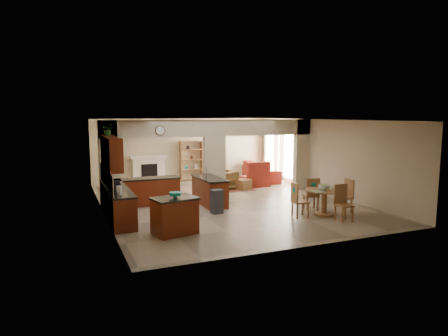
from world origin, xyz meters
name	(u,v)px	position (x,y,z in m)	size (l,w,h in m)	color
floor	(225,202)	(0.00, 0.00, 0.00)	(10.00, 10.00, 0.00)	gray
ceiling	(225,120)	(0.00, 0.00, 2.80)	(10.00, 10.00, 0.00)	white
wall_back	(183,150)	(0.00, 5.00, 1.40)	(8.00, 8.00, 0.00)	#BDAB8A
wall_front	(311,186)	(0.00, -5.00, 1.40)	(8.00, 8.00, 0.00)	#BDAB8A
wall_left	(102,168)	(-4.00, 0.00, 1.40)	(10.00, 10.00, 0.00)	#BDAB8A
wall_right	(323,157)	(4.00, 0.00, 1.40)	(10.00, 10.00, 0.00)	#BDAB8A
partition_left_pier	(109,163)	(-3.70, 1.00, 1.40)	(0.60, 0.25, 2.80)	#BDAB8A
partition_center_pier	(214,167)	(0.00, 1.00, 1.10)	(0.80, 0.25, 2.20)	#BDAB8A
partition_right_pier	(301,155)	(3.70, 1.00, 1.40)	(0.60, 0.25, 2.80)	#BDAB8A
partition_header	(214,128)	(0.00, 1.00, 2.50)	(8.00, 0.25, 0.60)	#BDAB8A
kitchen_counter	(129,198)	(-3.26, -0.25, 0.46)	(2.52, 3.29, 1.48)	#471608
upper_cabinets	(111,152)	(-3.82, -0.80, 1.92)	(0.35, 2.40, 0.90)	#471608
peninsula	(210,191)	(-0.60, -0.11, 0.46)	(0.70, 1.85, 0.91)	#471608
wall_clock	(160,130)	(-2.00, 0.85, 2.45)	(0.34, 0.34, 0.03)	#4D2D19
rug	(232,189)	(1.20, 2.10, 0.01)	(1.60, 1.30, 0.01)	brown
fireplace	(149,169)	(-1.60, 4.83, 0.61)	(1.60, 0.35, 1.20)	white
shelving_unit	(191,161)	(0.35, 4.82, 0.90)	(1.00, 0.32, 1.80)	#955433
window_a	(290,156)	(3.97, 2.30, 1.20)	(0.02, 0.90, 1.90)	white
window_b	(270,153)	(3.97, 4.00, 1.20)	(0.02, 0.90, 1.90)	white
glazed_door	(279,158)	(3.97, 3.15, 1.05)	(0.02, 0.70, 2.10)	white
drape_a_left	(296,158)	(3.93, 1.70, 1.20)	(0.10, 0.28, 2.30)	#44221B
drape_a_right	(282,155)	(3.93, 2.90, 1.20)	(0.10, 0.28, 2.30)	#44221B
drape_b_left	(276,154)	(3.93, 3.40, 1.20)	(0.10, 0.28, 2.30)	#44221B
drape_b_right	(263,152)	(3.93, 4.60, 1.20)	(0.10, 0.28, 2.30)	#44221B
ceiling_fan	(230,125)	(1.50, 3.00, 2.56)	(1.00, 1.00, 0.10)	white
kitchen_island	(175,215)	(-2.57, -2.88, 0.47)	(1.21, 0.97, 0.93)	#471608
teal_bowl	(175,195)	(-2.56, -2.93, 1.00)	(0.30, 0.30, 0.14)	#149082
trash_can	(217,202)	(-0.83, -1.36, 0.34)	(0.32, 0.27, 0.68)	#2C2C2E
dining_table	(324,198)	(2.04, -2.78, 0.51)	(1.14, 1.14, 0.77)	#955433
fruit_bowl	(324,187)	(1.97, -2.83, 0.86)	(0.33, 0.33, 0.17)	#94C329
sofa	(260,171)	(3.30, 3.69, 0.41)	(1.09, 2.80, 0.82)	maroon
chaise	(255,181)	(2.33, 2.34, 0.21)	(1.05, 0.86, 0.42)	maroon
armchair	(225,180)	(0.90, 2.16, 0.38)	(0.81, 0.83, 0.76)	maroon
ottoman	(242,184)	(1.54, 1.88, 0.20)	(0.56, 0.56, 0.40)	maroon
plant	(108,129)	(-3.82, -0.18, 2.55)	(0.33, 0.28, 0.36)	#144412
chair_north	(312,193)	(2.06, -2.12, 0.55)	(0.52, 0.52, 1.02)	#955433
chair_east	(346,194)	(2.89, -2.72, 0.55)	(0.43, 0.42, 1.02)	#955433
chair_south	(343,201)	(2.16, -3.47, 0.55)	(0.45, 0.45, 1.02)	#955433
chair_west	(298,199)	(1.18, -2.69, 0.55)	(0.46, 0.46, 1.02)	#955433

